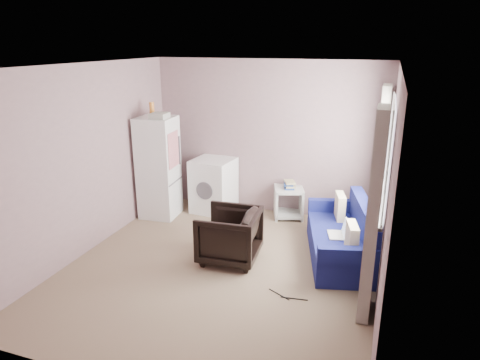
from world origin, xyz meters
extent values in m
cube|color=#826B55|center=(0.00, 0.00, -0.01)|extent=(3.80, 4.20, 0.02)
cube|color=silver|center=(0.00, 0.00, 2.51)|extent=(3.80, 4.20, 0.02)
cube|color=gray|center=(0.00, 2.11, 1.25)|extent=(3.80, 0.02, 2.50)
cube|color=gray|center=(0.00, -2.11, 1.25)|extent=(3.80, 0.02, 2.50)
cube|color=gray|center=(-1.91, 0.00, 1.25)|extent=(0.02, 4.20, 2.50)
cube|color=gray|center=(1.91, 0.00, 1.25)|extent=(0.02, 4.20, 2.50)
cube|color=white|center=(1.89, 0.70, 1.50)|extent=(0.01, 1.60, 1.20)
imported|color=black|center=(0.02, 0.25, 0.38)|extent=(0.74, 0.78, 0.76)
cube|color=white|center=(-1.58, 1.31, 0.82)|extent=(0.60, 0.60, 1.63)
cube|color=#514E56|center=(-1.30, 1.33, 0.61)|extent=(0.05, 0.52, 0.02)
cube|color=#514E56|center=(-1.31, 1.54, 1.07)|extent=(0.02, 0.03, 0.47)
cube|color=silver|center=(-1.29, 1.30, 1.14)|extent=(0.04, 0.39, 0.56)
cylinder|color=orange|center=(-1.66, 1.35, 1.74)|extent=(0.08, 0.08, 0.22)
cube|color=#A5A69C|center=(-1.46, 1.22, 1.67)|extent=(0.26, 0.30, 0.08)
cube|color=white|center=(-0.83, 1.79, 0.45)|extent=(0.69, 0.69, 0.90)
cube|color=#514E56|center=(-0.83, 1.77, 0.87)|extent=(0.64, 0.62, 0.05)
cylinder|color=#514E56|center=(-0.86, 1.47, 0.45)|extent=(0.30, 0.05, 0.30)
cube|color=#BBBCB8|center=(0.43, 1.91, 0.48)|extent=(0.57, 0.57, 0.04)
cube|color=#BBBCB8|center=(0.43, 1.91, 0.06)|extent=(0.57, 0.57, 0.04)
cube|color=#BBBCB8|center=(0.24, 1.85, 0.25)|extent=(0.18, 0.44, 0.50)
cube|color=#BBBCB8|center=(0.63, 1.97, 0.25)|extent=(0.18, 0.44, 0.50)
cube|color=navy|center=(0.43, 1.91, 0.51)|extent=(0.21, 0.26, 0.03)
cube|color=tan|center=(0.45, 1.91, 0.54)|extent=(0.23, 0.26, 0.03)
cube|color=navy|center=(0.42, 1.91, 0.57)|extent=(0.20, 0.25, 0.03)
cube|color=tan|center=(0.44, 1.91, 0.61)|extent=(0.23, 0.26, 0.03)
cube|color=navy|center=(1.39, 0.77, 0.18)|extent=(1.12, 1.74, 0.36)
cube|color=navy|center=(1.68, 0.84, 0.55)|extent=(0.54, 1.59, 0.39)
cube|color=navy|center=(1.58, 0.02, 0.44)|extent=(0.76, 0.30, 0.18)
cube|color=navy|center=(1.21, 1.52, 0.44)|extent=(0.76, 0.30, 0.18)
cube|color=beige|center=(1.56, 0.28, 0.53)|extent=(0.19, 0.37, 0.36)
cube|color=beige|center=(1.31, 1.28, 0.53)|extent=(0.19, 0.37, 0.36)
cube|color=#BBBCB8|center=(1.35, 0.67, 0.37)|extent=(0.27, 0.33, 0.02)
cube|color=silver|center=(1.45, 0.70, 0.47)|extent=(0.12, 0.30, 0.19)
cube|color=white|center=(1.82, 0.70, 0.87)|extent=(0.14, 1.70, 0.04)
cube|color=white|center=(1.87, 0.70, 0.90)|extent=(0.02, 1.68, 0.05)
cube|color=white|center=(1.87, 0.70, 1.50)|extent=(0.02, 1.68, 0.05)
cube|color=white|center=(1.87, 0.70, 2.10)|extent=(0.02, 1.68, 0.05)
cube|color=white|center=(1.87, -0.10, 1.50)|extent=(0.02, 0.05, 1.20)
cube|color=white|center=(1.87, 0.43, 1.50)|extent=(0.02, 0.05, 1.20)
cube|color=white|center=(1.87, 0.97, 1.50)|extent=(0.02, 0.05, 1.20)
cube|color=white|center=(1.87, 1.50, 1.50)|extent=(0.02, 0.05, 1.20)
cube|color=beige|center=(1.78, -0.38, 1.10)|extent=(0.12, 0.46, 2.18)
cube|color=beige|center=(1.78, 1.78, 1.10)|extent=(0.12, 0.46, 2.18)
cylinder|color=black|center=(1.03, -0.38, 0.01)|extent=(0.31, 0.05, 0.01)
cylinder|color=black|center=(0.85, -0.35, 0.01)|extent=(0.28, 0.16, 0.01)
camera|label=1|loc=(1.81, -4.50, 2.76)|focal=32.00mm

